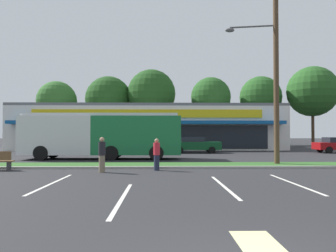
# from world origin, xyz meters

# --- Properties ---
(grass_median) EXTENTS (56.00, 2.20, 0.12)m
(grass_median) POSITION_xyz_m (0.00, 14.00, 0.06)
(grass_median) COLOR #2D5B23
(grass_median) RESTS_ON ground_plane
(curb_lip) EXTENTS (56.00, 0.24, 0.12)m
(curb_lip) POSITION_xyz_m (0.00, 12.78, 0.06)
(curb_lip) COLOR #99968C
(curb_lip) RESTS_ON ground_plane
(parking_stripe_0) EXTENTS (0.12, 4.80, 0.01)m
(parking_stripe_0) POSITION_xyz_m (-5.28, 7.95, 0.00)
(parking_stripe_0) COLOR silver
(parking_stripe_0) RESTS_ON ground_plane
(parking_stripe_1) EXTENTS (0.12, 4.80, 0.01)m
(parking_stripe_1) POSITION_xyz_m (-2.38, 5.24, 0.00)
(parking_stripe_1) COLOR silver
(parking_stripe_1) RESTS_ON ground_plane
(parking_stripe_2) EXTENTS (0.12, 4.80, 0.01)m
(parking_stripe_2) POSITION_xyz_m (0.88, 7.18, 0.00)
(parking_stripe_2) COLOR silver
(parking_stripe_2) RESTS_ON ground_plane
(parking_stripe_3) EXTENTS (0.12, 4.80, 0.01)m
(parking_stripe_3) POSITION_xyz_m (3.56, 7.77, 0.00)
(parking_stripe_3) COLOR silver
(parking_stripe_3) RESTS_ON ground_plane
(lot_arrow) EXTENTS (0.70, 1.60, 0.01)m
(lot_arrow) POSITION_xyz_m (0.33, 1.33, 0.00)
(lot_arrow) COLOR beige
(lot_arrow) RESTS_ON ground_plane
(storefront_building) EXTENTS (30.62, 15.26, 5.13)m
(storefront_building) POSITION_xyz_m (-2.74, 36.95, 2.57)
(storefront_building) COLOR silver
(storefront_building) RESTS_ON ground_plane
(tree_far_left) EXTENTS (6.06, 6.06, 9.89)m
(tree_far_left) POSITION_xyz_m (-17.38, 45.33, 6.85)
(tree_far_left) COLOR #473323
(tree_far_left) RESTS_ON ground_plane
(tree_left) EXTENTS (7.30, 7.30, 10.92)m
(tree_left) POSITION_xyz_m (-9.66, 46.73, 7.26)
(tree_left) COLOR #473323
(tree_left) RESTS_ON ground_plane
(tree_mid_left) EXTENTS (7.55, 7.55, 11.87)m
(tree_mid_left) POSITION_xyz_m (-2.83, 45.93, 8.08)
(tree_mid_left) COLOR #473323
(tree_mid_left) RESTS_ON ground_plane
(tree_mid) EXTENTS (6.20, 6.20, 10.63)m
(tree_mid) POSITION_xyz_m (6.44, 45.58, 7.51)
(tree_mid) COLOR #473323
(tree_mid) RESTS_ON ground_plane
(tree_mid_right) EXTENTS (6.47, 6.47, 10.78)m
(tree_mid_right) POSITION_xyz_m (14.25, 45.44, 7.53)
(tree_mid_right) COLOR #473323
(tree_mid_right) RESTS_ON ground_plane
(tree_right) EXTENTS (7.60, 7.60, 12.04)m
(tree_right) POSITION_xyz_m (21.69, 43.87, 8.22)
(tree_right) COLOR #473323
(tree_right) RESTS_ON ground_plane
(utility_pole) EXTENTS (3.11, 2.39, 11.17)m
(utility_pole) POSITION_xyz_m (5.17, 14.20, 5.94)
(utility_pole) COLOR #4C3826
(utility_pole) RESTS_ON ground_plane
(city_bus) EXTENTS (11.27, 2.75, 3.25)m
(city_bus) POSITION_xyz_m (-5.52, 19.11, 1.76)
(city_bus) COLOR #196638
(city_bus) RESTS_ON ground_plane
(car_0) EXTENTS (4.74, 2.02, 1.49)m
(car_0) POSITION_xyz_m (1.85, 26.17, 0.78)
(car_0) COLOR #0C3F1E
(car_0) RESTS_ON ground_plane
(car_2) EXTENTS (4.69, 1.86, 1.47)m
(car_2) POSITION_xyz_m (-6.20, 26.34, 0.75)
(car_2) COLOR #B7B7BC
(car_2) RESTS_ON ground_plane
(pedestrian_near_bench) EXTENTS (0.32, 0.32, 1.58)m
(pedestrian_near_bench) POSITION_xyz_m (-1.51, 11.98, 0.79)
(pedestrian_near_bench) COLOR #1E2338
(pedestrian_near_bench) RESTS_ON ground_plane
(pedestrian_by_pole) EXTENTS (0.33, 0.33, 1.65)m
(pedestrian_by_pole) POSITION_xyz_m (-4.07, 11.21, 0.83)
(pedestrian_by_pole) COLOR #726651
(pedestrian_by_pole) RESTS_ON ground_plane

